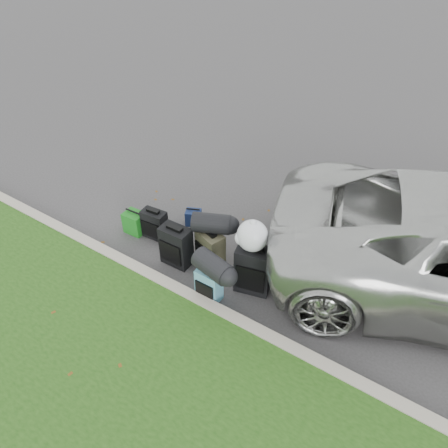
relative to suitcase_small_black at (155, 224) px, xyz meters
The scene contains 12 objects.
ground 1.31m from the suitcase_small_black, ahead, with size 120.00×120.00×0.00m, color #383535.
curb 1.54m from the suitcase_small_black, 33.67° to the right, with size 120.00×0.18×0.15m, color #9E937F.
suitcase_small_black is the anchor object (origin of this frame).
suitcase_large_black_left 0.77m from the suitcase_small_black, 22.88° to the right, with size 0.47×0.28×0.68m, color black.
suitcase_olive 1.16m from the suitcase_small_black, ahead, with size 0.44×0.27×0.60m, color #363322.
suitcase_teal 1.69m from the suitcase_small_black, 22.01° to the right, with size 0.36×0.22×0.52m, color teal.
suitcase_large_black_right 2.01m from the suitcase_small_black, ahead, with size 0.51×0.31×0.77m, color black.
tote_green 0.39m from the suitcase_small_black, 166.67° to the right, with size 0.34×0.27×0.39m, color #19701A.
tote_navy 0.73m from the suitcase_small_black, 61.85° to the left, with size 0.26×0.21×0.28m, color navy.
duffel_left 1.25m from the suitcase_small_black, ahead, with size 0.31×0.31×0.58m, color black.
duffel_right 1.81m from the suitcase_small_black, 21.14° to the right, with size 0.31×0.31×0.56m, color black.
trash_bag 2.08m from the suitcase_small_black, ahead, with size 0.45×0.45×0.45m, color white.
Camera 1 is at (2.87, -4.29, 4.88)m, focal length 35.00 mm.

